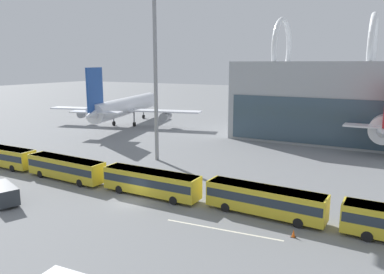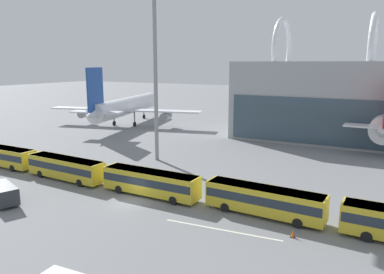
{
  "view_description": "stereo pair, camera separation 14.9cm",
  "coord_description": "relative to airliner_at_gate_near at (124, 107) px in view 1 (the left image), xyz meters",
  "views": [
    {
      "loc": [
        25.4,
        -32.39,
        15.63
      ],
      "look_at": [
        -2.39,
        19.47,
        4.0
      ],
      "focal_mm": 35.0,
      "sensor_mm": 36.0,
      "label": 1
    },
    {
      "loc": [
        25.53,
        -32.32,
        15.63
      ],
      "look_at": [
        -2.39,
        19.47,
        4.0
      ],
      "focal_mm": 35.0,
      "sensor_mm": 36.0,
      "label": 2
    }
  ],
  "objects": [
    {
      "name": "airliner_at_gate_near",
      "position": [
        0.0,
        0.0,
        0.0
      ],
      "size": [
        39.39,
        39.08,
        14.76
      ],
      "rotation": [
        0.0,
        0.0,
        1.82
      ],
      "color": "silver",
      "rests_on": "ground_plane"
    },
    {
      "name": "floodlight_mast",
      "position": [
        26.21,
        -24.83,
        13.91
      ],
      "size": [
        3.1,
        3.1,
        26.92
      ],
      "color": "gray",
      "rests_on": "ground_plane"
    },
    {
      "name": "traffic_cone_0",
      "position": [
        52.68,
        -42.37,
        -4.53
      ],
      "size": [
        0.44,
        0.44,
        0.75
      ],
      "color": "black",
      "rests_on": "ground_plane"
    },
    {
      "name": "shuttle_bus_1",
      "position": [
        7.5,
        -39.45,
        -3.1
      ],
      "size": [
        12.51,
        2.69,
        3.03
      ],
      "rotation": [
        0.0,
        0.0,
        -0.0
      ],
      "color": "gold",
      "rests_on": "ground_plane"
    },
    {
      "name": "shuttle_bus_3",
      "position": [
        35.03,
        -39.46,
        -3.1
      ],
      "size": [
        12.52,
        2.73,
        3.03
      ],
      "rotation": [
        0.0,
        0.0,
        -0.01
      ],
      "color": "gold",
      "rests_on": "ground_plane"
    },
    {
      "name": "ground_plane",
      "position": [
        34.11,
        -42.38,
        -4.89
      ],
      "size": [
        440.0,
        440.0,
        0.0
      ],
      "primitive_type": "plane",
      "color": "slate"
    },
    {
      "name": "shuttle_bus_4",
      "position": [
        48.79,
        -38.82,
        -3.1
      ],
      "size": [
        12.6,
        3.17,
        3.03
      ],
      "rotation": [
        0.0,
        0.0,
        -0.05
      ],
      "color": "gold",
      "rests_on": "ground_plane"
    },
    {
      "name": "shuttle_bus_2",
      "position": [
        21.26,
        -39.71,
        -3.1
      ],
      "size": [
        12.6,
        3.13,
        3.03
      ],
      "rotation": [
        0.0,
        0.0,
        -0.04
      ],
      "color": "gold",
      "rests_on": "ground_plane"
    },
    {
      "name": "lane_stripe_1",
      "position": [
        46.32,
        -44.03,
        -4.89
      ],
      "size": [
        11.64,
        1.23,
        0.01
      ],
      "primitive_type": "cube",
      "rotation": [
        0.0,
        0.0,
        0.08
      ],
      "color": "silver",
      "rests_on": "ground_plane"
    },
    {
      "name": "service_van_foreground",
      "position": [
        21.72,
        -49.46,
        -3.62
      ],
      "size": [
        5.64,
        3.81,
        2.15
      ],
      "rotation": [
        0.0,
        0.0,
        -0.36
      ],
      "color": "#2D3338",
      "rests_on": "ground_plane"
    }
  ]
}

